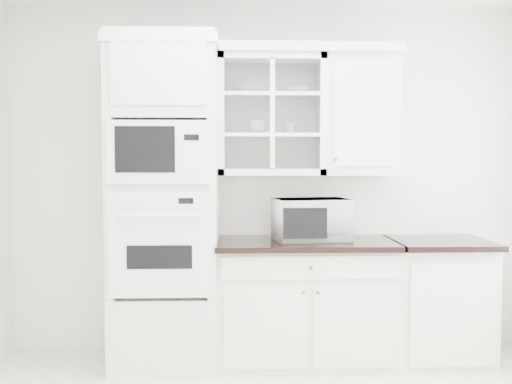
{
  "coord_description": "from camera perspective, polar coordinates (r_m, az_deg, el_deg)",
  "views": [
    {
      "loc": [
        -0.2,
        -2.75,
        1.51
      ],
      "look_at": [
        -0.1,
        1.05,
        1.3
      ],
      "focal_mm": 40.0,
      "sensor_mm": 36.0,
      "label": 1
    }
  ],
  "objects": [
    {
      "name": "room_shell",
      "position": [
        3.2,
        2.12,
        7.99
      ],
      "size": [
        4.0,
        3.5,
        2.7
      ],
      "color": "white",
      "rests_on": "ground"
    },
    {
      "name": "oven_column",
      "position": [
        4.22,
        -9.01,
        -1.1
      ],
      "size": [
        0.76,
        0.68,
        2.4
      ],
      "color": "silver",
      "rests_on": "ground"
    },
    {
      "name": "base_cabinet_run",
      "position": [
        4.35,
        4.95,
        -10.77
      ],
      "size": [
        1.32,
        0.67,
        0.92
      ],
      "color": "silver",
      "rests_on": "ground"
    },
    {
      "name": "extra_base_cabinet",
      "position": [
        4.57,
        17.7,
        -10.22
      ],
      "size": [
        0.72,
        0.67,
        0.92
      ],
      "color": "silver",
      "rests_on": "ground"
    },
    {
      "name": "upper_cabinet_glass",
      "position": [
        4.36,
        1.53,
        7.64
      ],
      "size": [
        0.8,
        0.33,
        0.9
      ],
      "color": "silver",
      "rests_on": "room_shell"
    },
    {
      "name": "upper_cabinet_solid",
      "position": [
        4.44,
        10.33,
        7.5
      ],
      "size": [
        0.55,
        0.33,
        0.9
      ],
      "primitive_type": "cube",
      "color": "silver",
      "rests_on": "room_shell"
    },
    {
      "name": "crown_molding",
      "position": [
        4.39,
        0.15,
        13.99
      ],
      "size": [
        2.14,
        0.38,
        0.07
      ],
      "primitive_type": "cube",
      "color": "white",
      "rests_on": "room_shell"
    },
    {
      "name": "countertop_microwave",
      "position": [
        4.25,
        5.5,
        -2.74
      ],
      "size": [
        0.6,
        0.52,
        0.31
      ],
      "primitive_type": "imported",
      "rotation": [
        0.0,
        0.0,
        3.3
      ],
      "color": "white",
      "rests_on": "base_cabinet_run"
    },
    {
      "name": "bowl_a",
      "position": [
        4.38,
        -0.74,
        10.1
      ],
      "size": [
        0.3,
        0.3,
        0.06
      ],
      "primitive_type": "imported",
      "rotation": [
        0.0,
        0.0,
        0.34
      ],
      "color": "white",
      "rests_on": "upper_cabinet_glass"
    },
    {
      "name": "bowl_b",
      "position": [
        4.39,
        4.25,
        10.05
      ],
      "size": [
        0.19,
        0.19,
        0.05
      ],
      "primitive_type": "imported",
      "rotation": [
        0.0,
        0.0,
        0.11
      ],
      "color": "white",
      "rests_on": "upper_cabinet_glass"
    },
    {
      "name": "cup_a",
      "position": [
        4.33,
        0.14,
        6.48
      ],
      "size": [
        0.14,
        0.14,
        0.1
      ],
      "primitive_type": "imported",
      "rotation": [
        0.0,
        0.0,
        0.06
      ],
      "color": "white",
      "rests_on": "upper_cabinet_glass"
    },
    {
      "name": "cup_b",
      "position": [
        4.36,
        3.45,
        6.35
      ],
      "size": [
        0.11,
        0.11,
        0.09
      ],
      "primitive_type": "imported",
      "rotation": [
        0.0,
        0.0,
        -0.25
      ],
      "color": "white",
      "rests_on": "upper_cabinet_glass"
    }
  ]
}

